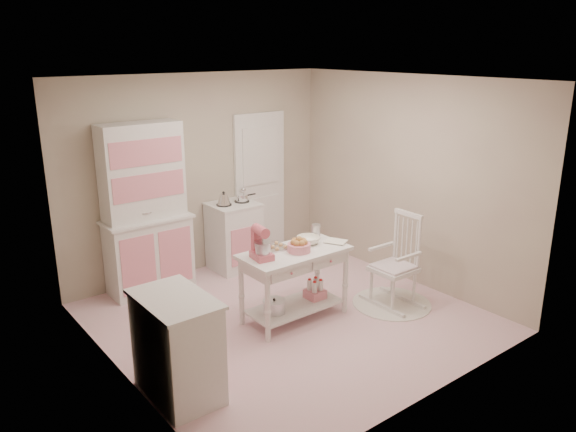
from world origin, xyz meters
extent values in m
plane|color=pink|center=(0.00, 0.00, 0.00)|extent=(3.80, 3.80, 0.00)
cube|color=white|center=(0.00, 0.00, 2.60)|extent=(3.80, 3.80, 0.04)
cube|color=#BBB398|center=(0.00, 1.90, 1.30)|extent=(3.80, 0.04, 2.60)
cube|color=#BBB398|center=(0.00, -1.90, 1.30)|extent=(3.80, 0.04, 2.60)
cube|color=#BBB398|center=(-1.90, 0.00, 1.30)|extent=(0.04, 3.80, 2.60)
cube|color=#BBB398|center=(1.90, 0.00, 1.30)|extent=(0.04, 3.80, 2.60)
cube|color=silver|center=(0.95, 1.87, 1.02)|extent=(0.82, 0.05, 2.04)
cube|color=silver|center=(-0.87, 1.66, 1.04)|extent=(1.06, 0.50, 2.08)
cube|color=silver|center=(0.33, 1.61, 0.46)|extent=(0.62, 0.57, 0.92)
cube|color=silver|center=(-1.63, -0.54, 0.46)|extent=(0.54, 0.84, 0.92)
cylinder|color=white|center=(1.17, -0.48, 0.01)|extent=(0.92, 0.92, 0.01)
cube|color=silver|center=(1.17, -0.48, 0.55)|extent=(0.49, 0.73, 1.10)
cube|color=silver|center=(0.05, -0.04, 0.40)|extent=(1.20, 0.60, 0.80)
cube|color=#CE5767|center=(-0.37, -0.02, 0.97)|extent=(0.24, 0.31, 0.34)
cube|color=silver|center=(-0.10, 0.14, 0.81)|extent=(0.34, 0.24, 0.02)
cylinder|color=pink|center=(0.07, -0.09, 0.85)|extent=(0.25, 0.25, 0.09)
imported|color=white|center=(0.31, 0.04, 0.84)|extent=(0.26, 0.26, 0.08)
cylinder|color=silver|center=(0.49, 0.12, 0.89)|extent=(0.10, 0.10, 0.17)
imported|color=white|center=(0.50, -0.16, 0.81)|extent=(0.26, 0.29, 0.02)
camera|label=1|loc=(-3.50, -4.47, 2.92)|focal=35.00mm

